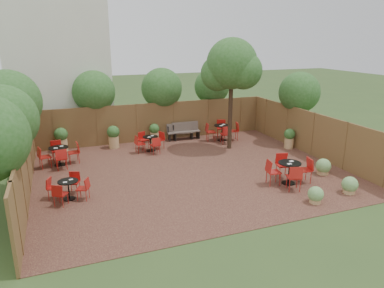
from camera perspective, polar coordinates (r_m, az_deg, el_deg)
name	(u,v)px	position (r m, az deg, el deg)	size (l,w,h in m)	color
ground	(190,171)	(14.66, -0.35, -4.38)	(80.00, 80.00, 0.00)	#354F23
courtyard_paving	(190,171)	(14.66, -0.35, -4.35)	(12.00, 10.00, 0.02)	black
fence_back	(156,122)	(18.94, -5.66, 3.54)	(12.00, 0.08, 2.00)	brown
fence_left	(26,166)	(13.57, -24.87, -3.25)	(0.08, 10.00, 2.00)	brown
fence_right	(313,134)	(17.29, 18.63, 1.48)	(0.08, 10.00, 2.00)	brown
neighbour_building	(58,62)	(20.87, -20.48, 12.14)	(5.00, 4.00, 8.00)	silver
overhang_foliage	(106,101)	(15.57, -13.43, 6.65)	(15.52, 10.49, 2.58)	#25531B
courtyard_tree	(232,67)	(16.99, 6.31, 12.01)	(2.58, 2.48, 5.25)	black
park_bench_left	(180,131)	(19.05, -1.92, 2.01)	(1.41, 0.59, 0.85)	brown
park_bench_right	(186,130)	(19.15, -0.98, 2.18)	(1.48, 0.53, 0.90)	brown
bistro_tables	(173,152)	(15.55, -2.97, -1.32)	(9.80, 7.91, 0.95)	black
planters	(140,136)	(17.73, -8.27, 1.21)	(11.00, 3.99, 1.15)	tan
low_shrubs	(330,180)	(13.95, 21.06, -5.30)	(2.54, 2.55, 0.64)	tan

